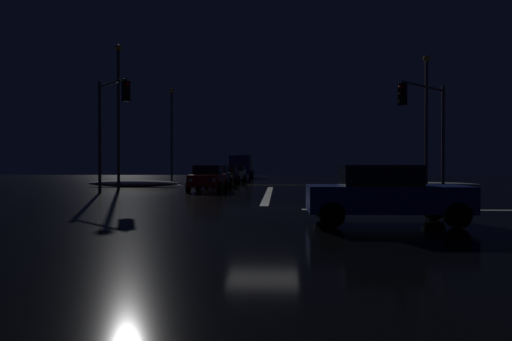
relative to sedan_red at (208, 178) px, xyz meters
The scene contains 17 objects.
ground 12.31m from the sedan_red, 72.36° to the right, with size 120.00×120.00×0.10m, color black.
stop_line_north 4.55m from the sedan_red, 33.94° to the right, with size 0.35×15.83×0.01m.
centre_line_ns 9.86m from the sedan_red, 67.76° to the left, with size 22.00×0.15×0.01m.
snow_bank_left_curb 8.32m from the sedan_red, 139.10° to the left, with size 6.70×1.50×0.49m.
snow_bank_right_curb 14.76m from the sedan_red, 21.60° to the left, with size 9.56×1.50×0.39m.
sedan_red is the anchor object (origin of this frame).
sedan_gray 5.82m from the sedan_red, 93.06° to the left, with size 2.02×4.33×1.57m.
sedan_black 11.34m from the sedan_red, 90.62° to the left, with size 2.02×4.33×1.57m.
sedan_white 17.26m from the sedan_red, 89.64° to the left, with size 2.02×4.33×1.57m.
sedan_orange 23.33m from the sedan_red, 91.21° to the left, with size 2.02×4.33×1.57m.
box_truck 31.41m from the sedan_red, 90.65° to the left, with size 2.68×8.28×3.08m.
sedan_blue_crossing 17.20m from the sedan_red, 65.53° to the right, with size 4.33×2.02×1.57m.
traffic_signal_ne 12.92m from the sedan_red, 15.89° to the right, with size 3.31×3.31×5.96m.
traffic_signal_nw 6.77m from the sedan_red, 148.07° to the right, with size 2.58×2.58×6.33m.
streetlamp_left_far 20.71m from the sedan_red, 109.00° to the left, with size 0.44×0.44×9.40m.
streetlamp_left_near 8.70m from the sedan_red, 154.79° to the left, with size 0.44×0.44×9.76m.
streetlamp_right_near 14.98m from the sedan_red, 12.46° to the left, with size 0.44×0.44×8.81m.
Camera 1 is at (0.55, -16.75, 1.56)m, focal length 33.12 mm.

